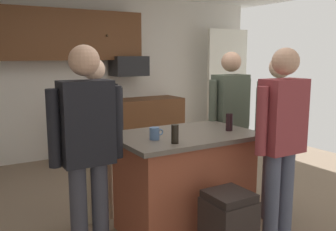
{
  "coord_description": "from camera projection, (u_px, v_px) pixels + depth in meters",
  "views": [
    {
      "loc": [
        -1.97,
        -3.05,
        1.64
      ],
      "look_at": [
        -0.15,
        0.0,
        1.05
      ],
      "focal_mm": 39.4,
      "sensor_mm": 36.0,
      "label": 1
    }
  ],
  "objects": [
    {
      "name": "floor",
      "position": [
        180.0,
        213.0,
        3.85
      ],
      "size": [
        7.04,
        7.04,
        0.0
      ],
      "primitive_type": "plane",
      "color": "#7F6B56",
      "rests_on": "ground"
    },
    {
      "name": "back_wall",
      "position": [
        88.0,
        75.0,
        6.01
      ],
      "size": [
        6.4,
        0.1,
        2.6
      ],
      "primitive_type": "cube",
      "color": "silver",
      "rests_on": "ground"
    },
    {
      "name": "french_door_window_panel",
      "position": [
        227.0,
        83.0,
        7.02
      ],
      "size": [
        0.9,
        0.06,
        2.0
      ],
      "primitive_type": "cube",
      "color": "white",
      "rests_on": "ground"
    },
    {
      "name": "cabinet_run_upper",
      "position": [
        65.0,
        35.0,
        5.53
      ],
      "size": [
        2.4,
        0.38,
        0.75
      ],
      "color": "brown"
    },
    {
      "name": "cabinet_run_lower",
      "position": [
        130.0,
        126.0,
        6.18
      ],
      "size": [
        1.8,
        0.63,
        0.9
      ],
      "color": "brown",
      "rests_on": "ground"
    },
    {
      "name": "microwave_over_range",
      "position": [
        129.0,
        66.0,
        6.03
      ],
      "size": [
        0.56,
        0.4,
        0.32
      ],
      "primitive_type": "cube",
      "color": "black"
    },
    {
      "name": "kitchen_island",
      "position": [
        184.0,
        181.0,
        3.44
      ],
      "size": [
        1.28,
        0.86,
        0.93
      ],
      "color": "#9E4C33",
      "rests_on": "ground"
    },
    {
      "name": "person_host_foreground",
      "position": [
        96.0,
        130.0,
        3.56
      ],
      "size": [
        0.57,
        0.22,
        1.61
      ],
      "rotation": [
        0.0,
        0.0,
        -0.76
      ],
      "color": "tan",
      "rests_on": "ground"
    },
    {
      "name": "person_guest_by_door",
      "position": [
        282.0,
        134.0,
        3.09
      ],
      "size": [
        0.57,
        0.22,
        1.7
      ],
      "rotation": [
        0.0,
        0.0,
        2.27
      ],
      "color": "#4C5166",
      "rests_on": "ground"
    },
    {
      "name": "person_elder_center",
      "position": [
        230.0,
        116.0,
        4.13
      ],
      "size": [
        0.57,
        0.22,
        1.67
      ],
      "rotation": [
        0.0,
        0.0,
        -2.72
      ],
      "color": "tan",
      "rests_on": "ground"
    },
    {
      "name": "person_guest_left",
      "position": [
        87.0,
        143.0,
        2.74
      ],
      "size": [
        0.57,
        0.23,
        1.71
      ],
      "rotation": [
        0.0,
        0.0,
        0.15
      ],
      "color": "#383842",
      "rests_on": "ground"
    },
    {
      "name": "person_guest_right",
      "position": [
        277.0,
        127.0,
        3.65
      ],
      "size": [
        0.57,
        0.22,
        1.63
      ],
      "rotation": [
        0.0,
        0.0,
        2.9
      ],
      "color": "#4C5166",
      "rests_on": "ground"
    },
    {
      "name": "glass_short_whisky",
      "position": [
        229.0,
        122.0,
        3.48
      ],
      "size": [
        0.07,
        0.07,
        0.16
      ],
      "color": "black",
      "rests_on": "kitchen_island"
    },
    {
      "name": "mug_blue_stoneware",
      "position": [
        155.0,
        133.0,
        3.12
      ],
      "size": [
        0.13,
        0.09,
        0.11
      ],
      "color": "#4C6B99",
      "rests_on": "kitchen_island"
    },
    {
      "name": "glass_pilsner",
      "position": [
        175.0,
        134.0,
        2.98
      ],
      "size": [
        0.06,
        0.06,
        0.15
      ],
      "color": "black",
      "rests_on": "kitchen_island"
    },
    {
      "name": "trash_bin",
      "position": [
        228.0,
        230.0,
        2.84
      ],
      "size": [
        0.34,
        0.34,
        0.61
      ],
      "color": "black",
      "rests_on": "ground"
    }
  ]
}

